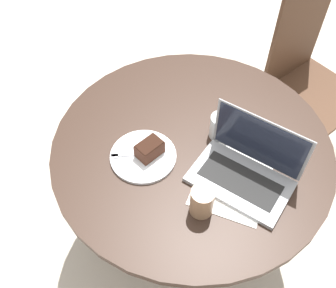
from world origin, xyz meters
name	(u,v)px	position (x,y,z in m)	size (l,w,h in m)	color
ground_plane	(186,228)	(0.00, 0.00, 0.00)	(12.00, 12.00, 0.00)	#B7AD9E
dining_table	(191,164)	(0.00, 0.00, 0.57)	(1.07, 1.07, 0.70)	black
chair	(306,78)	(0.85, -0.17, 0.49)	(0.52, 0.52, 0.98)	#472D1E
paper_document	(234,176)	(-0.04, -0.20, 0.70)	(0.39, 0.32, 0.00)	white
plate	(143,156)	(-0.15, 0.11, 0.71)	(0.24, 0.24, 0.01)	silver
cake_slice	(150,149)	(-0.14, 0.10, 0.74)	(0.11, 0.08, 0.06)	#472619
fork	(129,155)	(-0.18, 0.16, 0.71)	(0.12, 0.14, 0.00)	silver
coffee_glass	(202,201)	(-0.22, -0.18, 0.76)	(0.08, 0.08, 0.11)	#997556
water_glass	(220,126)	(0.10, -0.06, 0.75)	(0.08, 0.08, 0.10)	silver
laptop	(245,170)	(-0.02, -0.23, 0.74)	(0.22, 0.35, 0.23)	gray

